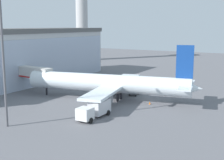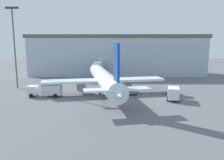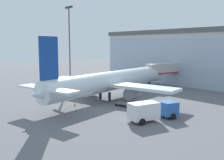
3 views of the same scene
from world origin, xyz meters
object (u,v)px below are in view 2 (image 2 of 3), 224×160
(airplane, at_px, (103,78))
(baggage_cart, at_px, (131,93))
(safety_cone_wingtip, at_px, (162,91))
(fuel_truck, at_px, (173,92))
(catering_truck, at_px, (46,90))
(safety_cone_nose, at_px, (104,101))
(jet_bridge, at_px, (101,65))
(apron_light_mast, at_px, (14,41))

(airplane, bearing_deg, baggage_cart, -124.40)
(baggage_cart, height_order, safety_cone_wingtip, baggage_cart)
(baggage_cart, bearing_deg, safety_cone_wingtip, -163.69)
(fuel_truck, bearing_deg, catering_truck, 100.02)
(fuel_truck, relative_size, safety_cone_nose, 13.82)
(jet_bridge, height_order, catering_truck, jet_bridge)
(airplane, relative_size, safety_cone_nose, 68.05)
(fuel_truck, bearing_deg, safety_cone_wingtip, 22.26)
(jet_bridge, relative_size, catering_truck, 1.69)
(catering_truck, distance_m, fuel_truck, 27.15)
(apron_light_mast, relative_size, safety_cone_nose, 36.76)
(apron_light_mast, xyz_separation_m, airplane, (22.66, -4.64, -8.51))
(airplane, height_order, safety_cone_wingtip, airplane)
(jet_bridge, relative_size, baggage_cart, 4.21)
(catering_truck, xyz_separation_m, baggage_cart, (18.48, 1.86, -0.97))
(airplane, xyz_separation_m, catering_truck, (-12.22, -4.42, -1.91))
(catering_truck, height_order, baggage_cart, catering_truck)
(safety_cone_nose, bearing_deg, fuel_truck, 12.93)
(apron_light_mast, height_order, safety_cone_nose, apron_light_mast)
(catering_truck, relative_size, baggage_cart, 2.48)
(airplane, height_order, fuel_truck, airplane)
(jet_bridge, height_order, safety_cone_nose, jet_bridge)
(apron_light_mast, relative_size, safety_cone_wingtip, 36.76)
(catering_truck, xyz_separation_m, safety_cone_wingtip, (26.07, 4.95, -1.19))
(catering_truck, relative_size, safety_cone_wingtip, 13.30)
(airplane, bearing_deg, safety_cone_nose, 171.75)
(jet_bridge, bearing_deg, fuel_truck, -140.85)
(fuel_truck, bearing_deg, safety_cone_nose, 115.05)
(jet_bridge, bearing_deg, apron_light_mast, 131.75)
(baggage_cart, relative_size, safety_cone_wingtip, 5.36)
(apron_light_mast, xyz_separation_m, catering_truck, (10.44, -9.06, -10.42))
(apron_light_mast, height_order, baggage_cart, apron_light_mast)
(fuel_truck, distance_m, safety_cone_wingtip, 6.15)
(catering_truck, height_order, safety_cone_nose, catering_truck)
(fuel_truck, height_order, baggage_cart, fuel_truck)
(airplane, height_order, safety_cone_nose, airplane)
(fuel_truck, xyz_separation_m, safety_cone_nose, (-14.31, -3.29, -1.19))
(safety_cone_wingtip, bearing_deg, apron_light_mast, 173.57)
(jet_bridge, distance_m, fuel_truck, 30.69)
(apron_light_mast, height_order, airplane, apron_light_mast)
(safety_cone_wingtip, bearing_deg, jet_bridge, 129.69)
(apron_light_mast, bearing_deg, catering_truck, -40.95)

